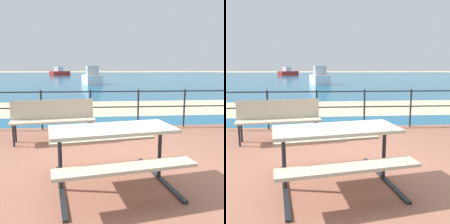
{
  "view_description": "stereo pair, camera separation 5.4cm",
  "coord_description": "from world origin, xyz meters",
  "views": [
    {
      "loc": [
        -0.58,
        -3.63,
        1.54
      ],
      "look_at": [
        -0.09,
        2.07,
        0.53
      ],
      "focal_mm": 40.11,
      "sensor_mm": 36.0,
      "label": 1
    },
    {
      "loc": [
        -0.52,
        -3.64,
        1.54
      ],
      "look_at": [
        -0.09,
        2.07,
        0.53
      ],
      "focal_mm": 40.11,
      "sensor_mm": 36.0,
      "label": 2
    }
  ],
  "objects": [
    {
      "name": "beach_strip",
      "position": [
        0.0,
        6.0,
        0.01
      ],
      "size": [
        54.04,
        4.28,
        0.01
      ],
      "primitive_type": "cube",
      "rotation": [
        0.0,
        0.0,
        0.01
      ],
      "color": "beige",
      "rests_on": "ground"
    },
    {
      "name": "park_bench",
      "position": [
        -1.35,
        1.43,
        0.57
      ],
      "size": [
        1.7,
        0.67,
        0.84
      ],
      "rotation": [
        0.0,
        0.0,
        0.16
      ],
      "color": "#BCAD93",
      "rests_on": "patio_paving"
    },
    {
      "name": "sea_water",
      "position": [
        0.0,
        40.0,
        0.01
      ],
      "size": [
        90.0,
        90.0,
        0.01
      ],
      "primitive_type": "cube",
      "color": "#145B84",
      "rests_on": "ground"
    },
    {
      "name": "railing_fence",
      "position": [
        0.0,
        2.43,
        0.66
      ],
      "size": [
        5.94,
        0.04,
        0.96
      ],
      "color": "#1E2328",
      "rests_on": "patio_paving"
    },
    {
      "name": "patio_paving",
      "position": [
        0.0,
        0.0,
        0.03
      ],
      "size": [
        6.4,
        5.2,
        0.06
      ],
      "primitive_type": "cube",
      "color": "#935B47",
      "rests_on": "ground"
    },
    {
      "name": "ground_plane",
      "position": [
        0.0,
        0.0,
        0.0
      ],
      "size": [
        240.0,
        240.0,
        0.0
      ],
      "primitive_type": "plane",
      "color": "tan"
    },
    {
      "name": "picnic_table",
      "position": [
        -0.32,
        -0.62,
        0.62
      ],
      "size": [
        1.76,
        1.63,
        0.75
      ],
      "rotation": [
        0.0,
        0.0,
        0.18
      ],
      "color": "#BCAD93",
      "rests_on": "patio_paving"
    },
    {
      "name": "boat_mid",
      "position": [
        -0.5,
        20.6,
        0.6
      ],
      "size": [
        2.03,
        4.03,
        1.72
      ],
      "rotation": [
        0.0,
        0.0,
        1.76
      ],
      "color": "silver",
      "rests_on": "sea_water"
    },
    {
      "name": "boat_near",
      "position": [
        -6.87,
        49.48,
        0.61
      ],
      "size": [
        4.13,
        4.57,
        1.75
      ],
      "rotation": [
        0.0,
        0.0,
        0.86
      ],
      "color": "red",
      "rests_on": "sea_water"
    }
  ]
}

